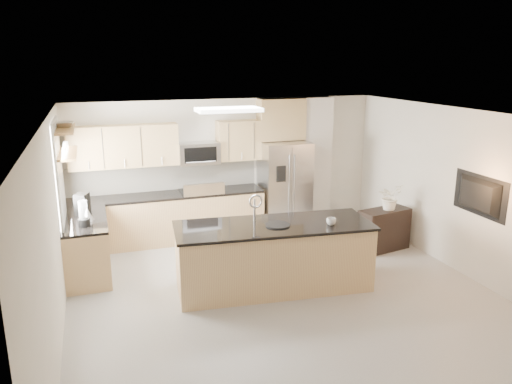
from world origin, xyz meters
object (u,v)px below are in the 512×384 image
object	(u,v)px
microwave	(198,153)
range	(202,214)
kettle	(87,214)
platter	(278,225)
cup	(331,221)
credenza	(384,229)
blender	(83,215)
island	(273,256)
flower_vase	(390,190)
television	(475,196)
bowl	(64,124)
refrigerator	(284,187)
coffee_maker	(82,205)

from	to	relation	value
microwave	range	bearing A→B (deg)	-90.00
microwave	kettle	size ratio (longest dim) A/B	3.32
platter	cup	bearing A→B (deg)	-16.16
credenza	platter	xyz separation A→B (m)	(-2.38, -0.90, 0.63)
range	blender	distance (m)	2.60
blender	kettle	xyz separation A→B (m)	(0.05, 0.29, -0.07)
island	flower_vase	bearing A→B (deg)	23.81
credenza	blender	xyz separation A→B (m)	(-5.04, 0.18, 0.72)
microwave	television	bearing A→B (deg)	-42.75
cup	bowl	size ratio (longest dim) A/B	0.34
credenza	flower_vase	bearing A→B (deg)	-21.16
microwave	platter	world-z (taller)	microwave
island	television	bearing A→B (deg)	-7.33
range	refrigerator	size ratio (longest dim) A/B	0.64
credenza	flower_vase	distance (m)	0.73
island	bowl	world-z (taller)	bowl
cup	television	size ratio (longest dim) A/B	0.13
island	coffee_maker	distance (m)	3.16
refrigerator	island	world-z (taller)	refrigerator
island	kettle	bearing A→B (deg)	158.89
platter	blender	bearing A→B (deg)	157.91
refrigerator	island	distance (m)	2.67
range	television	world-z (taller)	television
cup	microwave	bearing A→B (deg)	115.01
credenza	blender	bearing A→B (deg)	166.90
range	island	distance (m)	2.50
microwave	refrigerator	world-z (taller)	microwave
island	bowl	xyz separation A→B (m)	(-2.80, 1.58, 1.89)
microwave	cup	size ratio (longest dim) A/B	5.56
island	television	world-z (taller)	television
refrigerator	kettle	world-z (taller)	refrigerator
range	kettle	xyz separation A→B (m)	(-2.03, -1.15, 0.55)
refrigerator	television	distance (m)	3.62
flower_vase	television	distance (m)	1.59
range	bowl	world-z (taller)	bowl
platter	bowl	xyz separation A→B (m)	(-2.84, 1.65, 1.38)
platter	blender	xyz separation A→B (m)	(-2.66, 1.08, 0.09)
island	blender	xyz separation A→B (m)	(-2.63, 1.01, 0.59)
refrigerator	credenza	distance (m)	2.10
refrigerator	flower_vase	distance (m)	2.11
refrigerator	blender	distance (m)	3.99
microwave	cup	world-z (taller)	microwave
refrigerator	kettle	xyz separation A→B (m)	(-3.68, -1.10, 0.13)
bowl	range	bearing A→B (deg)	21.08
range	television	bearing A→B (deg)	-41.64
flower_vase	television	world-z (taller)	television
platter	flower_vase	xyz separation A→B (m)	(2.45, 0.89, 0.09)
credenza	platter	size ratio (longest dim) A/B	2.64
island	coffee_maker	xyz separation A→B (m)	(-2.65, 1.63, 0.58)
television	platter	bearing A→B (deg)	78.29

